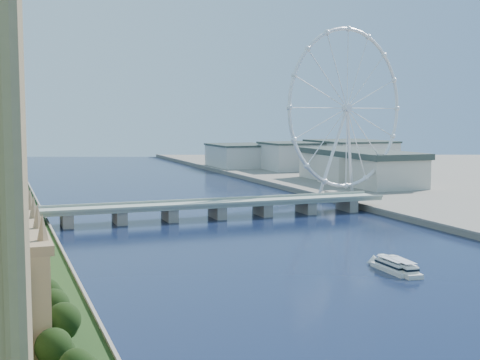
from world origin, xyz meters
TOP-DOWN VIEW (x-y plane):
  - westminster_bridge at (0.00, 300.00)m, footprint 220.00×22.00m
  - london_eye at (119.98, 355.08)m, footprint 113.60×39.12m
  - county_hall at (175.00, 430.00)m, footprint 54.00×144.00m
  - city_skyline at (39.22, 560.08)m, footprint 505.00×280.00m
  - tour_boat_near at (22.12, 141.82)m, footprint 6.99×26.21m
  - tour_boat_far at (24.22, 138.25)m, footprint 8.94×27.07m

SIDE VIEW (x-z plane):
  - county_hall at x=175.00m, z-range -17.50..17.50m
  - tour_boat_near at x=22.12m, z-range -2.87..2.87m
  - tour_boat_far at x=24.22m, z-range -2.92..2.92m
  - westminster_bridge at x=0.00m, z-range 1.88..11.38m
  - city_skyline at x=39.22m, z-range 0.96..32.96m
  - london_eye at x=119.98m, z-range 5.37..129.67m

